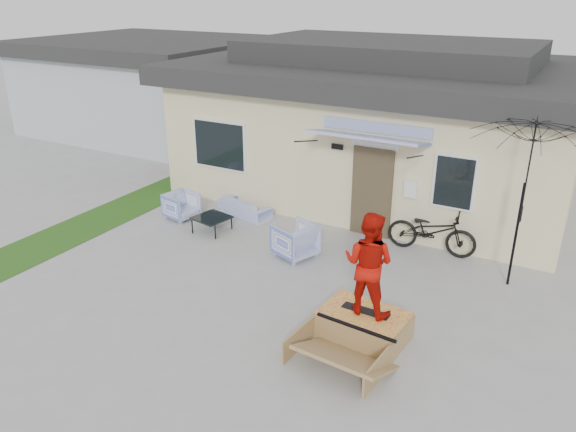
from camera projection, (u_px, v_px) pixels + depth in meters
The scene contains 13 objects.
ground at pixel (224, 314), 9.90m from camera, with size 90.00×90.00×0.00m, color #969696.
grass_strip at pixel (99, 220), 13.84m from camera, with size 1.40×8.00×0.01m, color #214B16.
house at pixel (386, 119), 15.59m from camera, with size 10.80×8.49×4.10m.
neighbor_house at pixel (151, 84), 21.98m from camera, with size 8.60×7.60×3.50m.
loveseat at pixel (245, 204), 14.06m from camera, with size 1.48×0.43×0.58m, color #485CB7.
armchair_left at pixel (181, 205), 13.82m from camera, with size 0.71×0.66×0.73m, color #485CB7.
armchair_right at pixel (295, 239), 11.87m from camera, with size 0.79×0.74×0.81m, color #485CB7.
coffee_table at pixel (212, 224), 13.15m from camera, with size 0.74×0.74×0.37m, color black.
bicycle at pixel (432, 226), 11.96m from camera, with size 0.67×1.91×1.22m, color black.
patio_umbrella at pixel (522, 201), 10.22m from camera, with size 2.70×2.58×2.20m.
skate_ramp at pixel (364, 325), 9.19m from camera, with size 1.38×1.84×0.46m, color olive, non-canonical shape.
skateboard at pixel (366, 310), 9.12m from camera, with size 0.81×0.20×0.05m, color black.
skater at pixel (369, 262), 8.78m from camera, with size 0.85×0.66×1.74m, color #B30F06.
Camera 1 is at (5.11, -6.83, 5.43)m, focal length 34.69 mm.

